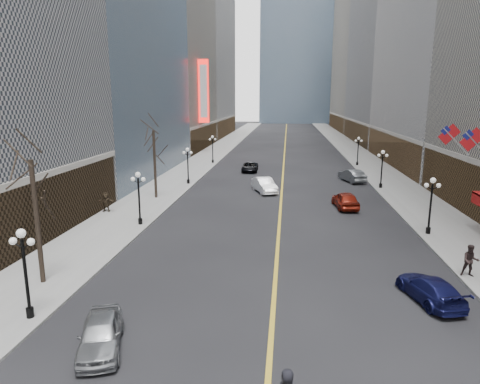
% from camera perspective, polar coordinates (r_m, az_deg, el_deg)
% --- Properties ---
extents(sidewalk_east, '(6.00, 230.00, 0.15)m').
position_cam_1_polar(sidewalk_east, '(75.85, 16.53, 3.84)').
color(sidewalk_east, gray).
rests_on(sidewalk_east, ground).
extents(sidewalk_west, '(6.00, 230.00, 0.15)m').
position_cam_1_polar(sidewalk_west, '(76.05, -4.76, 4.33)').
color(sidewalk_west, gray).
rests_on(sidewalk_west, ground).
extents(lane_line, '(0.25, 200.00, 0.02)m').
position_cam_1_polar(lane_line, '(84.57, 5.94, 5.07)').
color(lane_line, gold).
rests_on(lane_line, ground).
extents(bldg_east_c, '(26.60, 40.60, 48.80)m').
position_cam_1_polar(bldg_east_c, '(114.55, 22.30, 18.27)').
color(bldg_east_c, '#949496').
rests_on(bldg_east_c, ground).
extents(bldg_east_d, '(26.60, 46.60, 62.80)m').
position_cam_1_polar(bldg_east_d, '(157.04, 18.10, 19.29)').
color(bldg_east_d, '#A49B88').
rests_on(bldg_east_d, ground).
extents(bldg_west_c, '(26.60, 30.60, 50.80)m').
position_cam_1_polar(bldg_west_c, '(96.95, -12.87, 20.70)').
color(bldg_west_c, '#A49B88').
rests_on(bldg_west_c, ground).
extents(bldg_west_d, '(26.60, 38.60, 72.80)m').
position_cam_1_polar(bldg_west_d, '(131.07, -7.89, 23.48)').
color(bldg_west_d, silver).
rests_on(bldg_west_d, ground).
extents(streetlamp_east_1, '(1.26, 0.44, 4.52)m').
position_cam_1_polar(streetlamp_east_1, '(36.55, 24.13, -0.95)').
color(streetlamp_east_1, black).
rests_on(streetlamp_east_1, sidewalk_east).
extents(streetlamp_east_2, '(1.26, 0.44, 4.52)m').
position_cam_1_polar(streetlamp_east_2, '(53.67, 18.42, 3.44)').
color(streetlamp_east_2, black).
rests_on(streetlamp_east_2, sidewalk_east).
extents(streetlamp_east_3, '(1.26, 0.44, 4.52)m').
position_cam_1_polar(streetlamp_east_3, '(71.22, 15.47, 5.68)').
color(streetlamp_east_3, black).
rests_on(streetlamp_east_3, sidewalk_east).
extents(streetlamp_west_0, '(1.26, 0.44, 4.52)m').
position_cam_1_polar(streetlamp_west_0, '(23.06, -26.79, -8.61)').
color(streetlamp_west_0, black).
rests_on(streetlamp_west_0, sidewalk_west).
extents(streetlamp_west_1, '(1.26, 0.44, 4.52)m').
position_cam_1_polar(streetlamp_west_1, '(36.89, -13.35, -0.08)').
color(streetlamp_west_1, black).
rests_on(streetlamp_west_1, sidewalk_west).
extents(streetlamp_west_2, '(1.26, 0.44, 4.52)m').
position_cam_1_polar(streetlamp_west_2, '(53.90, -6.98, 4.02)').
color(streetlamp_west_2, black).
rests_on(streetlamp_west_2, sidewalk_west).
extents(streetlamp_west_3, '(1.26, 0.44, 4.52)m').
position_cam_1_polar(streetlamp_west_3, '(71.39, -3.67, 6.11)').
color(streetlamp_west_3, black).
rests_on(streetlamp_west_3, sidewalk_west).
extents(flag_4, '(2.87, 0.12, 2.87)m').
position_cam_1_polar(flag_4, '(38.97, 28.77, 5.92)').
color(flag_4, '#B2B2B7').
rests_on(flag_4, ground).
extents(flag_5, '(2.87, 0.12, 2.87)m').
position_cam_1_polar(flag_5, '(43.62, 26.31, 6.69)').
color(flag_5, '#B2B2B7').
rests_on(flag_5, ground).
extents(theatre_marquee, '(2.00, 0.55, 12.00)m').
position_cam_1_polar(theatre_marquee, '(85.50, -4.87, 13.23)').
color(theatre_marquee, red).
rests_on(theatre_marquee, ground).
extents(tree_west_near, '(3.60, 3.60, 7.92)m').
position_cam_1_polar(tree_west_near, '(26.37, -25.93, 1.52)').
color(tree_west_near, '#2D231C').
rests_on(tree_west_near, sidewalk_west).
extents(tree_west_far, '(3.60, 3.60, 7.92)m').
position_cam_1_polar(tree_west_far, '(46.29, -11.42, 6.67)').
color(tree_west_far, '#2D231C').
rests_on(tree_west_far, sidewalk_west).
extents(car_nb_near, '(3.00, 4.67, 1.48)m').
position_cam_1_polar(car_nb_near, '(20.29, -18.09, -17.49)').
color(car_nb_near, gray).
rests_on(car_nb_near, ground).
extents(car_nb_mid, '(3.45, 5.37, 1.67)m').
position_cam_1_polar(car_nb_mid, '(49.56, 3.28, 0.93)').
color(car_nb_mid, white).
rests_on(car_nb_mid, ground).
extents(car_nb_far, '(2.38, 4.99, 1.37)m').
position_cam_1_polar(car_nb_far, '(63.54, 1.34, 3.35)').
color(car_nb_far, black).
rests_on(car_nb_far, ground).
extents(car_sb_near, '(3.03, 5.02, 1.36)m').
position_cam_1_polar(car_sb_near, '(25.52, 23.99, -11.72)').
color(car_sb_near, '#121446').
rests_on(car_sb_near, ground).
extents(car_sb_mid, '(2.49, 5.06, 1.66)m').
position_cam_1_polar(car_sb_mid, '(43.53, 13.88, -1.02)').
color(car_sb_mid, maroon).
rests_on(car_sb_mid, ground).
extents(car_sb_far, '(3.27, 5.29, 1.65)m').
position_cam_1_polar(car_sb_far, '(57.58, 14.70, 2.14)').
color(car_sb_far, '#4E5256').
rests_on(car_sb_far, ground).
extents(ped_east_walk, '(1.04, 0.70, 1.97)m').
position_cam_1_polar(ped_east_walk, '(29.36, 28.37, -8.06)').
color(ped_east_walk, black).
rests_on(ped_east_walk, sidewalk_east).
extents(ped_west_far, '(1.76, 0.56, 1.88)m').
position_cam_1_polar(ped_west_far, '(42.29, -17.46, -1.26)').
color(ped_west_far, '#2F251A').
rests_on(ped_west_far, sidewalk_west).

